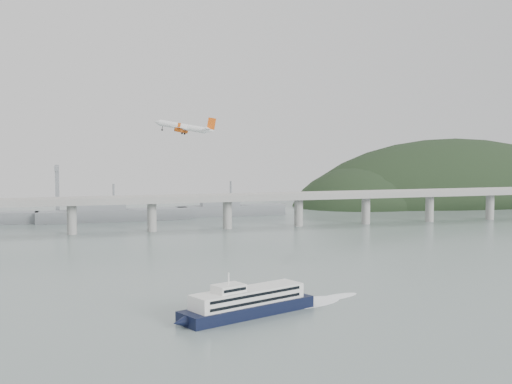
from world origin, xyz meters
name	(u,v)px	position (x,y,z in m)	size (l,w,h in m)	color
ground	(295,298)	(0.00, 0.00, 0.00)	(900.00, 900.00, 0.00)	slate
bridge	(196,203)	(-1.15, 200.00, 17.65)	(800.00, 22.00, 23.90)	gray
headland	(467,222)	(285.18, 331.75, -19.34)	(365.00, 155.00, 156.00)	black
ferry	(248,303)	(-23.24, -19.06, 4.24)	(78.30, 39.58, 15.63)	black
airliner	(184,127)	(-23.60, 107.92, 65.83)	(31.05, 29.32, 8.92)	white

